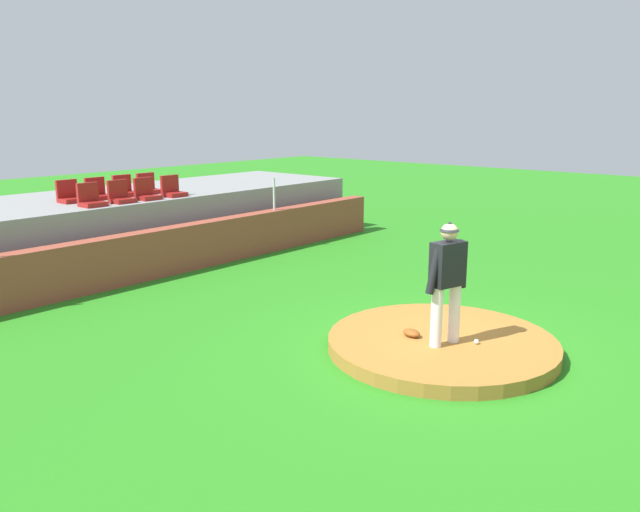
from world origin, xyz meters
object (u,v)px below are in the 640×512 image
baseball (476,342)px  stadium_chair_2 (146,193)px  stadium_chair_4 (69,195)px  stadium_chair_7 (148,187)px  fielding_glove (412,333)px  stadium_chair_0 (91,199)px  stadium_chair_3 (173,190)px  stadium_chair_1 (121,196)px  stadium_chair_6 (124,189)px  pitcher (447,274)px  stadium_chair_5 (98,192)px

baseball → stadium_chair_2: 8.69m
stadium_chair_4 → stadium_chair_7: (2.08, 0.02, 0.00)m
baseball → fielding_glove: bearing=111.3°
stadium_chair_0 → stadium_chair_3: size_ratio=1.00×
stadium_chair_1 → stadium_chair_6: (0.70, 0.94, 0.00)m
pitcher → stadium_chair_7: 9.21m
stadium_chair_0 → baseball: bearing=97.7°
fielding_glove → stadium_chair_2: size_ratio=0.60×
baseball → fielding_glove: (-0.35, 0.90, 0.02)m
baseball → stadium_chair_7: bearing=84.4°
stadium_chair_0 → stadium_chair_6: (1.43, 0.95, 0.00)m
stadium_chair_5 → stadium_chair_7: 1.40m
baseball → stadium_chair_7: (0.93, 9.49, 1.46)m
stadium_chair_1 → stadium_chair_7: same height
stadium_chair_0 → stadium_chair_5: 1.13m
stadium_chair_2 → stadium_chair_1: bearing=-0.3°
baseball → stadium_chair_5: stadium_chair_5 is taller
stadium_chair_6 → stadium_chair_4: bearing=1.6°
fielding_glove → stadium_chair_2: 7.82m
stadium_chair_3 → stadium_chair_6: same height
stadium_chair_5 → stadium_chair_6: size_ratio=1.00×
pitcher → stadium_chair_6: 9.17m
baseball → stadium_chair_0: (-1.15, 8.55, 1.46)m
stadium_chair_4 → baseball: bearing=96.9°
stadium_chair_5 → stadium_chair_4: bearing=-1.1°
stadium_chair_2 → stadium_chair_5: bearing=-51.2°
stadium_chair_4 → stadium_chair_7: same height
baseball → fielding_glove: fielding_glove is taller
pitcher → stadium_chair_2: 8.22m
fielding_glove → stadium_chair_2: bearing=9.6°
stadium_chair_0 → stadium_chair_1: bearing=-179.1°
stadium_chair_5 → stadium_chair_6: (0.74, 0.05, 0.00)m
fielding_glove → stadium_chair_4: (-0.80, 8.57, 1.44)m
baseball → stadium_chair_4: bearing=96.9°
stadium_chair_5 → stadium_chair_7: same height
stadium_chair_6 → stadium_chair_5: bearing=4.1°
fielding_glove → stadium_chair_1: bearing=14.6°
stadium_chair_0 → stadium_chair_5: size_ratio=1.00×
stadium_chair_2 → stadium_chair_3: same height
stadium_chair_4 → stadium_chair_3: bearing=156.8°
stadium_chair_1 → stadium_chair_3: same height
stadium_chair_1 → stadium_chair_2: same height
baseball → stadium_chair_2: bearing=88.3°
stadium_chair_3 → stadium_chair_6: 1.18m
pitcher → baseball: pitcher is taller
pitcher → stadium_chair_6: (0.57, 9.14, 0.44)m
stadium_chair_5 → baseball: bearing=92.8°
stadium_chair_1 → stadium_chair_7: size_ratio=1.00×
pitcher → stadium_chair_4: (-0.85, 9.10, 0.44)m
stadium_chair_0 → stadium_chair_4: 0.91m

